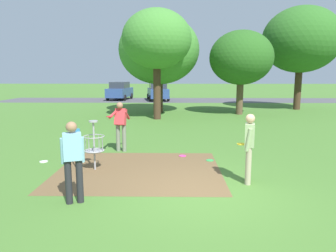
{
  "coord_description": "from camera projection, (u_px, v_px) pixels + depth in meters",
  "views": [
    {
      "loc": [
        -0.61,
        -6.56,
        2.64
      ],
      "look_at": [
        -0.78,
        3.26,
        1.0
      ],
      "focal_mm": 33.26,
      "sensor_mm": 36.0,
      "label": 1
    }
  ],
  "objects": [
    {
      "name": "frisbee_by_tee",
      "position": [
        67.0,
        149.0,
        11.02
      ],
      "size": [
        0.25,
        0.25,
        0.02
      ],
      "primitive_type": "cylinder",
      "color": "#E53D99",
      "rests_on": "ground"
    },
    {
      "name": "parked_car_center_left",
      "position": [
        158.0,
        91.0,
        31.5
      ],
      "size": [
        2.45,
        4.43,
        1.84
      ],
      "color": "#2D4784",
      "rests_on": "ground"
    },
    {
      "name": "frisbee_mid_grass",
      "position": [
        210.0,
        160.0,
        9.6
      ],
      "size": [
        0.23,
        0.23,
        0.02
      ],
      "primitive_type": "cylinder",
      "color": "green",
      "rests_on": "ground"
    },
    {
      "name": "tree_mid_center",
      "position": [
        301.0,
        40.0,
        22.67
      ],
      "size": [
        5.6,
        5.6,
        7.49
      ],
      "color": "#422D1E",
      "rests_on": "ground"
    },
    {
      "name": "player_throwing",
      "position": [
        73.0,
        158.0,
        6.31
      ],
      "size": [
        0.5,
        0.44,
        1.71
      ],
      "color": "#232328",
      "rests_on": "ground"
    },
    {
      "name": "tree_near_right",
      "position": [
        159.0,
        50.0,
        21.0
      ],
      "size": [
        5.44,
        5.44,
        6.57
      ],
      "color": "#422D1E",
      "rests_on": "ground"
    },
    {
      "name": "disc_golf_basket",
      "position": [
        92.0,
        143.0,
        8.6
      ],
      "size": [
        0.98,
        0.58,
        1.39
      ],
      "color": "#9E9EA3",
      "rests_on": "ground"
    },
    {
      "name": "ground_plane",
      "position": [
        201.0,
        195.0,
        6.89
      ],
      "size": [
        160.0,
        160.0,
        0.0
      ],
      "primitive_type": "plane",
      "color": "#47752D"
    },
    {
      "name": "dirt_tee_pad",
      "position": [
        139.0,
        170.0,
        8.66
      ],
      "size": [
        4.5,
        3.79,
        0.01
      ],
      "primitive_type": "cube",
      "color": "brown",
      "rests_on": "ground"
    },
    {
      "name": "player_waiting_left",
      "position": [
        249.0,
        145.0,
        7.49
      ],
      "size": [
        0.43,
        0.49,
        1.71
      ],
      "color": "tan",
      "rests_on": "ground"
    },
    {
      "name": "parked_car_leftmost",
      "position": [
        120.0,
        91.0,
        32.39
      ],
      "size": [
        2.36,
        4.39,
        1.84
      ],
      "color": "#2D4784",
      "rests_on": "ground"
    },
    {
      "name": "tree_mid_left",
      "position": [
        157.0,
        40.0,
        17.75
      ],
      "size": [
        3.99,
        3.99,
        6.31
      ],
      "color": "#422D1E",
      "rests_on": "ground"
    },
    {
      "name": "frisbee_near_basket",
      "position": [
        44.0,
        162.0,
        9.47
      ],
      "size": [
        0.24,
        0.24,
        0.02
      ],
      "primitive_type": "cylinder",
      "color": "white",
      "rests_on": "ground"
    },
    {
      "name": "frisbee_far_left",
      "position": [
        182.0,
        156.0,
        10.13
      ],
      "size": [
        0.24,
        0.24,
        0.02
      ],
      "primitive_type": "cylinder",
      "color": "#E53D99",
      "rests_on": "ground"
    },
    {
      "name": "parking_lot_strip",
      "position": [
        179.0,
        100.0,
        31.83
      ],
      "size": [
        36.0,
        6.0,
        0.01
      ],
      "primitive_type": "cube",
      "color": "#4C4C51",
      "rests_on": "ground"
    },
    {
      "name": "tree_near_left",
      "position": [
        241.0,
        58.0,
        20.09
      ],
      "size": [
        4.1,
        4.1,
        5.43
      ],
      "color": "brown",
      "rests_on": "ground"
    },
    {
      "name": "player_foreground_watching",
      "position": [
        121.0,
        123.0,
        10.61
      ],
      "size": [
        0.65,
        1.04,
        1.71
      ],
      "color": "slate",
      "rests_on": "ground"
    }
  ]
}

